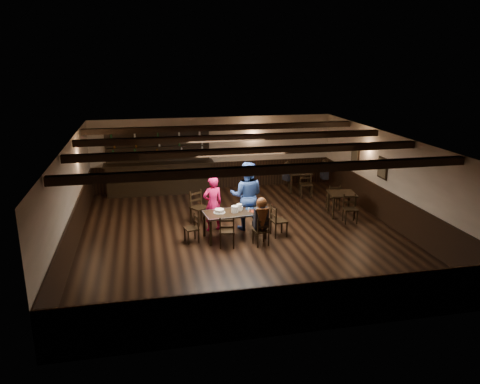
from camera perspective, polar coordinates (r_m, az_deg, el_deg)
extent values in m
plane|color=black|center=(13.28, 0.22, -5.22)|extent=(10.00, 10.00, 0.00)
cube|color=beige|center=(17.63, -3.19, 4.76)|extent=(9.00, 0.02, 2.70)
cube|color=beige|center=(8.32, 7.56, -8.89)|extent=(9.00, 0.02, 2.70)
cube|color=beige|center=(12.73, -20.00, -0.78)|extent=(0.02, 10.00, 2.70)
cube|color=beige|center=(14.45, 17.96, 1.38)|extent=(0.02, 10.00, 2.70)
cube|color=silver|center=(12.55, 0.24, 6.33)|extent=(9.00, 10.00, 0.02)
cube|color=black|center=(17.79, -3.14, 2.06)|extent=(9.00, 0.04, 1.00)
cube|color=black|center=(8.74, 7.28, -13.86)|extent=(9.00, 0.04, 1.00)
cube|color=black|center=(12.98, -19.51, -4.36)|extent=(0.04, 10.00, 1.00)
cube|color=black|center=(14.66, 17.57, -1.83)|extent=(0.04, 10.00, 1.00)
cube|color=black|center=(17.33, -9.46, 6.04)|extent=(0.90, 0.03, 1.00)
cube|color=black|center=(17.31, -9.46, 6.03)|extent=(0.80, 0.02, 0.90)
cube|color=black|center=(14.80, 17.01, 2.81)|extent=(0.03, 0.55, 0.65)
cube|color=#72664C|center=(14.79, 16.94, 2.80)|extent=(0.02, 0.45, 0.55)
cube|color=black|center=(16.45, 13.86, 4.18)|extent=(0.03, 0.55, 0.65)
cube|color=#72664C|center=(16.44, 13.80, 4.18)|extent=(0.02, 0.45, 0.55)
cube|color=black|center=(9.71, 3.96, 2.73)|extent=(8.90, 0.18, 0.18)
cube|color=black|center=(11.61, 1.28, 5.01)|extent=(8.90, 0.18, 0.18)
cube|color=black|center=(13.53, -0.66, 6.63)|extent=(8.90, 0.18, 0.18)
cube|color=black|center=(15.47, -2.12, 7.85)|extent=(8.90, 0.18, 0.18)
cube|color=black|center=(12.44, -3.60, -5.03)|extent=(0.07, 0.07, 0.71)
cube|color=black|center=(13.09, -4.39, -3.94)|extent=(0.07, 0.07, 0.71)
cube|color=black|center=(12.88, 3.09, -4.25)|extent=(0.07, 0.07, 0.71)
cube|color=black|center=(13.51, 2.00, -3.24)|extent=(0.07, 0.07, 0.71)
cube|color=black|center=(12.83, -0.68, -2.54)|extent=(1.75, 1.01, 0.04)
cube|color=#A5A8AD|center=(13.20, -1.21, -2.00)|extent=(1.66, 0.21, 0.05)
cube|color=#A5A8AD|center=(12.47, -0.13, -3.10)|extent=(1.66, 0.21, 0.05)
cube|color=#A5A8AD|center=(13.09, 2.74, -2.17)|extent=(0.12, 0.83, 0.05)
cube|color=#A5A8AD|center=(12.63, -4.24, -2.90)|extent=(0.12, 0.83, 0.05)
cube|color=black|center=(12.57, -0.82, -5.47)|extent=(0.04, 0.04, 0.42)
cube|color=black|center=(12.27, -0.78, -6.04)|extent=(0.04, 0.04, 0.42)
cube|color=black|center=(12.57, -2.41, -5.49)|extent=(0.04, 0.04, 0.42)
cube|color=black|center=(12.27, -2.41, -6.06)|extent=(0.04, 0.04, 0.42)
cube|color=black|center=(12.33, -1.61, -4.79)|extent=(0.47, 0.45, 0.04)
cube|color=black|center=(12.10, -1.61, -4.11)|extent=(0.41, 0.10, 0.44)
cube|color=black|center=(12.12, -1.61, -4.30)|extent=(0.35, 0.08, 0.05)
cube|color=black|center=(12.06, -1.62, -3.52)|extent=(0.35, 0.08, 0.05)
cube|color=black|center=(12.73, 2.91, -5.29)|extent=(0.04, 0.04, 0.38)
cube|color=black|center=(12.48, 3.51, -5.76)|extent=(0.04, 0.04, 0.38)
cube|color=black|center=(12.61, 1.60, -5.50)|extent=(0.04, 0.04, 0.38)
cube|color=black|center=(12.35, 2.18, -5.98)|extent=(0.04, 0.04, 0.38)
cube|color=black|center=(12.47, 2.56, -4.74)|extent=(0.43, 0.42, 0.04)
cube|color=black|center=(12.27, 2.87, -4.11)|extent=(0.37, 0.10, 0.40)
cube|color=black|center=(12.28, 2.87, -4.28)|extent=(0.32, 0.08, 0.04)
cube|color=black|center=(12.23, 2.88, -3.58)|extent=(0.32, 0.08, 0.04)
cube|color=black|center=(12.88, -6.75, -5.16)|extent=(0.04, 0.04, 0.37)
cube|color=black|center=(12.96, -5.53, -4.98)|extent=(0.04, 0.04, 0.37)
cube|color=black|center=(12.61, -6.31, -5.64)|extent=(0.04, 0.04, 0.37)
cube|color=black|center=(12.69, -5.06, -5.44)|extent=(0.04, 0.04, 0.37)
cube|color=black|center=(12.71, -5.94, -4.46)|extent=(0.42, 0.43, 0.03)
cube|color=black|center=(12.69, -5.34, -3.55)|extent=(0.11, 0.36, 0.39)
cube|color=black|center=(12.70, -5.34, -3.71)|extent=(0.09, 0.31, 0.04)
cube|color=black|center=(12.65, -5.36, -3.06)|extent=(0.09, 0.31, 0.04)
cube|color=black|center=(13.09, 5.72, -4.64)|extent=(0.04, 0.04, 0.42)
cube|color=black|center=(12.96, 4.36, -4.82)|extent=(0.04, 0.04, 0.42)
cube|color=black|center=(13.39, 5.10, -4.13)|extent=(0.04, 0.04, 0.42)
cube|color=black|center=(13.26, 3.77, -4.30)|extent=(0.04, 0.04, 0.42)
cube|color=black|center=(13.09, 4.76, -3.52)|extent=(0.44, 0.46, 0.04)
cube|color=black|center=(12.96, 4.10, -2.68)|extent=(0.08, 0.42, 0.44)
cube|color=black|center=(12.97, 4.10, -2.87)|extent=(0.07, 0.36, 0.05)
cube|color=black|center=(12.91, 4.11, -2.12)|extent=(0.07, 0.36, 0.05)
cube|color=black|center=(13.87, -5.05, -3.28)|extent=(0.05, 0.05, 0.47)
cube|color=black|center=(14.15, -6.00, -2.91)|extent=(0.05, 0.05, 0.47)
cube|color=black|center=(14.11, -3.79, -2.92)|extent=(0.05, 0.05, 0.47)
cube|color=black|center=(14.38, -4.75, -2.56)|extent=(0.05, 0.05, 0.47)
cube|color=black|center=(14.04, -4.93, -1.91)|extent=(0.63, 0.62, 0.04)
cube|color=black|center=(14.11, -5.43, -0.78)|extent=(0.41, 0.28, 0.50)
cube|color=black|center=(14.12, -5.42, -0.97)|extent=(0.35, 0.23, 0.06)
cube|color=black|center=(14.07, -5.44, -0.20)|extent=(0.35, 0.23, 0.06)
imported|color=#DD1C79|center=(13.37, -3.35, -1.46)|extent=(0.66, 0.51, 1.60)
imported|color=navy|center=(13.44, 0.82, -0.47)|extent=(1.15, 1.01, 1.99)
cube|color=black|center=(12.54, 2.42, -4.00)|extent=(0.35, 0.35, 0.14)
cube|color=black|center=(12.34, 2.58, -3.12)|extent=(0.37, 0.22, 0.52)
cylinder|color=black|center=(12.26, 2.60, -2.07)|extent=(0.11, 0.37, 0.37)
sphere|color=#D8A384|center=(12.21, 2.61, -1.35)|extent=(0.23, 0.23, 0.23)
sphere|color=#3C1D0D|center=(12.18, 2.65, -1.35)|extent=(0.28, 0.28, 0.28)
cone|color=#3C1D0D|center=(12.22, 2.75, -3.43)|extent=(0.22, 0.22, 0.65)
cylinder|color=white|center=(12.77, -2.54, -2.49)|extent=(0.32, 0.32, 0.01)
cylinder|color=white|center=(12.76, -2.54, -2.28)|extent=(0.26, 0.26, 0.09)
cylinder|color=silver|center=(12.76, -2.54, -2.37)|extent=(0.27, 0.27, 0.04)
cylinder|color=white|center=(12.77, -0.64, -2.10)|extent=(0.19, 0.19, 0.18)
cylinder|color=white|center=(12.91, -0.10, -1.87)|extent=(0.16, 0.16, 0.18)
cylinder|color=#A5A8AD|center=(12.93, -0.35, -2.21)|extent=(0.05, 0.05, 0.03)
sphere|color=orange|center=(12.92, -0.35, -2.09)|extent=(0.03, 0.03, 0.03)
cylinder|color=silver|center=(12.85, 1.06, -2.16)|extent=(0.04, 0.04, 0.10)
cylinder|color=#A5A8AD|center=(12.86, 1.29, -2.19)|extent=(0.03, 0.03, 0.09)
cylinder|color=silver|center=(12.99, 0.22, -1.95)|extent=(0.06, 0.06, 0.10)
cube|color=maroon|center=(12.94, 1.74, -2.26)|extent=(0.39, 0.37, 0.00)
cube|color=navy|center=(13.10, 1.32, -2.03)|extent=(0.32, 0.25, 0.00)
cube|color=black|center=(17.29, -9.75, 1.59)|extent=(3.73, 0.60, 1.10)
cube|color=black|center=(17.15, -9.84, 3.45)|extent=(3.93, 0.70, 0.05)
cube|color=black|center=(17.42, -9.87, 3.56)|extent=(3.73, 0.10, 2.20)
cube|color=black|center=(17.27, -9.90, 4.30)|extent=(3.63, 0.22, 0.03)
cube|color=black|center=(17.20, -9.95, 5.43)|extent=(3.63, 0.22, 0.03)
cube|color=black|center=(17.14, -10.01, 6.58)|extent=(3.63, 0.22, 0.03)
cube|color=black|center=(14.94, 12.32, -0.18)|extent=(0.92, 0.92, 0.04)
cube|color=black|center=(14.66, 11.32, -1.97)|extent=(0.05, 0.05, 0.71)
cube|color=black|center=(15.27, 10.72, -1.19)|extent=(0.05, 0.05, 0.71)
cube|color=black|center=(14.84, 13.81, -1.91)|extent=(0.05, 0.05, 0.71)
cube|color=black|center=(15.44, 13.11, -1.14)|extent=(0.05, 0.05, 0.71)
cube|color=black|center=(17.39, 7.33, 2.39)|extent=(1.03, 1.03, 0.04)
cube|color=black|center=(17.10, 6.24, 0.89)|extent=(0.05, 0.05, 0.71)
cube|color=black|center=(17.79, 6.01, 1.50)|extent=(0.05, 0.05, 0.71)
cube|color=black|center=(17.19, 8.61, 0.88)|extent=(0.05, 0.05, 0.71)
cube|color=black|center=(17.87, 8.29, 1.49)|extent=(0.05, 0.05, 0.71)
cube|color=black|center=(17.21, 5.76, 2.24)|extent=(0.30, 0.39, 0.49)
sphere|color=#D8A384|center=(17.13, 5.79, 3.30)|extent=(0.19, 0.19, 0.19)
sphere|color=black|center=(17.12, 5.79, 3.40)|extent=(0.20, 0.20, 0.20)
cube|color=black|center=(17.61, 10.26, 2.43)|extent=(0.23, 0.36, 0.52)
sphere|color=#D8A384|center=(17.53, 10.32, 3.53)|extent=(0.20, 0.20, 0.20)
sphere|color=black|center=(17.52, 10.32, 3.62)|extent=(0.21, 0.21, 0.21)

